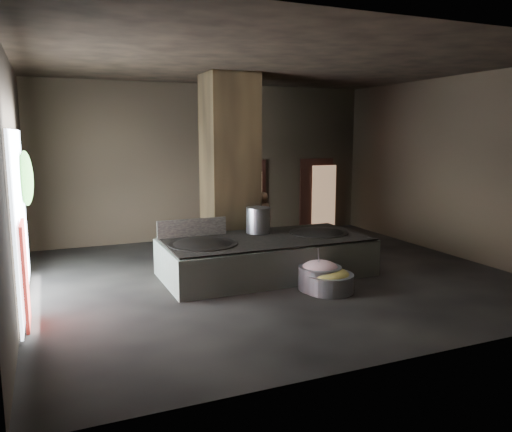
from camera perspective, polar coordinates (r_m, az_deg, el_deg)
name	(u,v)px	position (r m, az deg, el deg)	size (l,w,h in m)	color
floor	(273,277)	(11.09, 1.91, -7.00)	(10.00, 9.00, 0.10)	black
ceiling	(274,61)	(10.74, 2.05, 17.26)	(10.00, 9.00, 0.10)	black
back_wall	(209,162)	(14.92, -5.41, 6.17)	(10.00, 0.10, 4.50)	black
front_wall	(420,198)	(6.84, 18.20, 1.95)	(10.00, 0.10, 4.50)	black
left_wall	(11,182)	(9.71, -26.25, 3.52)	(0.10, 9.00, 4.50)	black
right_wall	(455,167)	(13.59, 21.79, 5.23)	(0.10, 9.00, 4.50)	black
pillar	(230,168)	(12.31, -3.03, 5.52)	(1.20, 1.20, 4.50)	black
hearth_platform	(266,257)	(11.02, 1.13, -4.73)	(4.50, 2.15, 0.78)	#A5B3A1
platform_cap	(266,238)	(10.92, 1.14, -2.57)	(4.40, 2.11, 0.03)	black
wok_left	(203,248)	(10.40, -6.08, -3.61)	(1.42, 1.42, 0.39)	black
wok_left_rim	(203,244)	(10.38, -6.09, -3.23)	(1.45, 1.45, 0.05)	black
wok_right	(318,236)	(11.58, 7.16, -2.28)	(1.32, 1.32, 0.37)	black
wok_right_rim	(319,233)	(11.57, 7.16, -1.94)	(1.35, 1.35, 0.05)	black
stock_pot	(258,220)	(11.38, 0.25, -0.47)	(0.55, 0.55, 0.59)	gray
splash_guard	(192,228)	(11.09, -7.31, -1.33)	(1.56, 0.06, 0.39)	black
cook	(262,220)	(13.39, 0.67, -0.52)	(0.57, 0.36, 1.55)	brown
veg_basin	(329,283)	(10.02, 8.33, -7.54)	(0.97, 0.97, 0.36)	gray
veg_fill	(329,274)	(9.97, 8.35, -6.60)	(0.79, 0.79, 0.24)	#839F4C
ladle	(319,263)	(9.97, 7.19, -5.38)	(0.03, 0.03, 0.76)	gray
meat_basin	(320,278)	(10.11, 7.31, -7.03)	(0.86, 0.86, 0.47)	gray
meat_fill	(320,267)	(10.05, 7.34, -5.86)	(0.71, 0.71, 0.27)	#CD7B85
doorway_near	(248,199)	(15.33, -0.95, 1.98)	(1.18, 0.08, 2.38)	black
doorway_near_glow	(250,201)	(15.26, -0.64, 1.75)	(0.75, 0.04, 1.78)	#8C6647
doorway_far	(316,195)	(16.37, 6.87, 2.39)	(1.18, 0.08, 2.38)	black
doorway_far_glow	(324,197)	(16.42, 7.75, 2.21)	(0.86, 0.04, 2.03)	#8C6647
left_opening	(20,216)	(9.98, -25.34, -0.04)	(0.04, 4.20, 3.10)	white
pavilion_sliver	(25,275)	(8.85, -24.87, -6.09)	(0.05, 0.90, 1.70)	maroon
tree_silhouette	(26,178)	(11.00, -24.82, 3.94)	(0.28, 1.10, 1.10)	#194714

